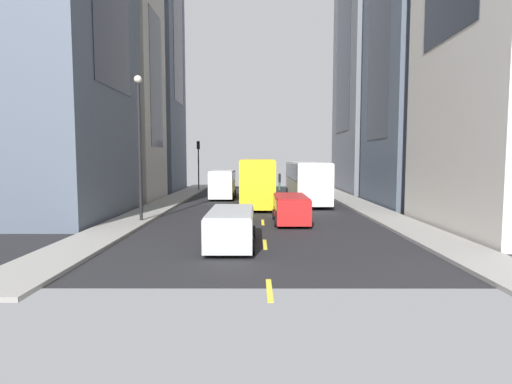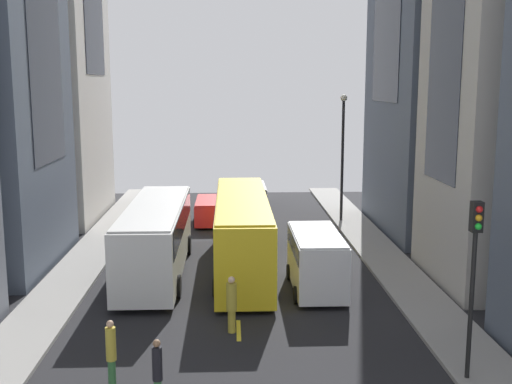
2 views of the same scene
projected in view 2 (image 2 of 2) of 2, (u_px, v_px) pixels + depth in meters
name	position (u px, v px, depth m)	size (l,w,h in m)	color
ground_plane	(236.00, 262.00, 32.00)	(41.71, 41.71, 0.00)	black
sidewalk_west	(84.00, 263.00, 31.67)	(2.38, 44.00, 0.15)	gray
sidewalk_east	(385.00, 259.00, 32.30)	(2.38, 44.00, 0.15)	gray
lane_stripe_2	(239.00, 330.00, 23.14)	(0.16, 2.00, 0.01)	yellow
lane_stripe_3	(237.00, 280.00, 29.04)	(0.16, 2.00, 0.01)	yellow
lane_stripe_4	(235.00, 247.00, 34.95)	(0.16, 2.00, 0.01)	yellow
lane_stripe_5	(235.00, 224.00, 40.86)	(0.16, 2.00, 0.01)	yellow
lane_stripe_6	(234.00, 206.00, 46.77)	(0.16, 2.00, 0.01)	yellow
lane_stripe_7	(233.00, 192.00, 52.68)	(0.16, 2.00, 0.01)	yellow
city_bus_white	(156.00, 233.00, 29.75)	(2.80, 11.32, 3.35)	silver
streetcar_yellow	(242.00, 226.00, 30.53)	(2.70, 12.95, 3.59)	yellow
delivery_van_white	(316.00, 257.00, 27.38)	(2.25, 5.18, 2.58)	white
car_red_0	(210.00, 209.00, 40.83)	(1.98, 4.45, 1.57)	red
car_silver_1	(253.00, 193.00, 46.98)	(2.03, 4.69, 1.53)	#B7BABF
pedestrian_walking_far	(232.00, 303.00, 22.79)	(0.38, 0.38, 2.11)	gold
pedestrian_crossing_near	(157.00, 372.00, 17.29)	(0.28, 0.28, 2.07)	#336B38
pedestrian_crossing_mid	(111.00, 352.00, 18.58)	(0.30, 0.30, 2.11)	#336B38
traffic_light_near_corner	(474.00, 256.00, 18.46)	(0.32, 0.44, 5.44)	black
streetlamp_near	(343.00, 145.00, 40.42)	(0.44, 0.44, 8.14)	black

